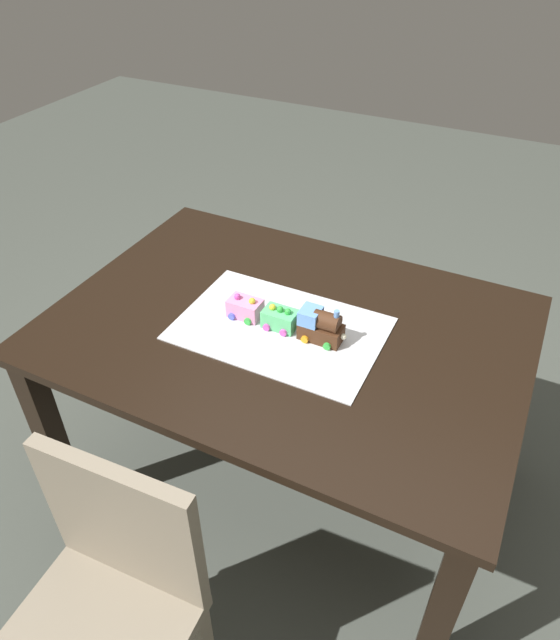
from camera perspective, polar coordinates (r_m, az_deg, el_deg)
name	(u,v)px	position (r m, az deg, el deg)	size (l,w,h in m)	color
ground_plane	(285,476)	(2.26, 0.53, -15.24)	(8.00, 8.00, 0.00)	#474C44
dining_table	(286,351)	(1.79, 0.64, -3.09)	(1.40, 1.00, 0.74)	black
chair	(107,610)	(1.53, -16.81, -25.86)	(0.42, 0.42, 0.86)	gray
cake_board	(280,328)	(1.70, 0.00, -0.85)	(0.60, 0.40, 0.00)	silver
cake_locomotive	(321,326)	(1.64, 4.06, -0.58)	(0.14, 0.08, 0.12)	#472816
cake_car_caboose_mint_green	(280,318)	(1.69, 0.01, 0.17)	(0.10, 0.08, 0.07)	#59CC7A
cake_car_tanker_bubblegum	(245,308)	(1.74, -3.48, 1.21)	(0.10, 0.08, 0.07)	pink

